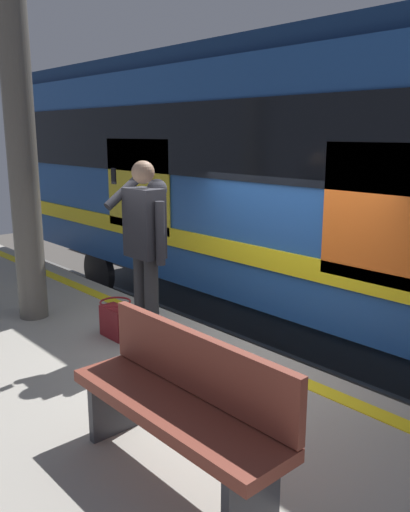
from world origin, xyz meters
TOP-DOWN VIEW (x-y plane):
  - ground_plane at (0.00, 0.00)m, footprint 24.13×24.13m
  - platform at (0.00, 1.92)m, footprint 13.74×3.84m
  - safety_line at (0.00, 0.30)m, footprint 13.47×0.16m
  - track_rail_near at (0.00, -1.33)m, footprint 17.87×0.08m
  - track_rail_far at (0.00, -2.76)m, footprint 17.87×0.08m
  - train_carriage at (0.79, -2.04)m, footprint 11.25×2.89m
  - passenger at (0.64, 0.79)m, footprint 0.57×0.55m
  - handbag at (1.02, 0.92)m, footprint 0.36×0.33m
  - station_column at (2.22, 1.29)m, footprint 0.32×0.32m
  - bench at (-1.20, 1.86)m, footprint 1.66×0.44m

SIDE VIEW (x-z plane):
  - ground_plane at x=0.00m, z-range 0.00..0.00m
  - track_rail_near at x=0.00m, z-range 0.00..0.16m
  - track_rail_far at x=0.00m, z-range 0.00..0.16m
  - platform at x=0.00m, z-range 0.00..0.86m
  - safety_line at x=0.00m, z-range 0.86..0.86m
  - handbag at x=1.02m, z-range 0.84..1.24m
  - bench at x=-1.20m, z-range 0.90..1.80m
  - passenger at x=0.64m, z-range 1.03..2.87m
  - train_carriage at x=0.79m, z-range 0.54..4.41m
  - station_column at x=2.22m, z-range 0.86..4.67m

